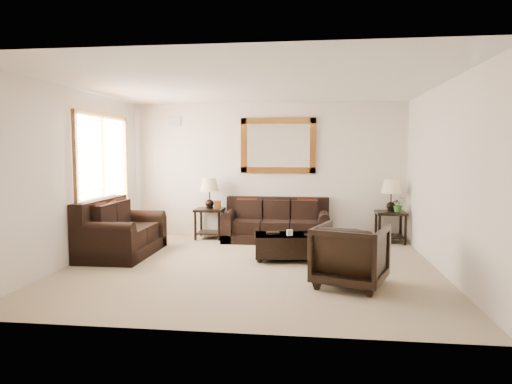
# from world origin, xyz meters

# --- Properties ---
(room) EXTENTS (5.51, 5.01, 2.71)m
(room) POSITION_xyz_m (0.00, 0.00, 1.35)
(room) COLOR gray
(room) RESTS_ON ground
(window) EXTENTS (0.07, 1.96, 1.66)m
(window) POSITION_xyz_m (-2.70, 0.90, 1.55)
(window) COLOR white
(window) RESTS_ON room
(mirror) EXTENTS (1.50, 0.06, 1.10)m
(mirror) POSITION_xyz_m (0.23, 2.47, 1.85)
(mirror) COLOR #542B10
(mirror) RESTS_ON room
(air_vent) EXTENTS (0.25, 0.02, 0.18)m
(air_vent) POSITION_xyz_m (-1.90, 2.48, 2.35)
(air_vent) COLOR #999999
(air_vent) RESTS_ON room
(sofa) EXTENTS (2.03, 0.88, 0.83)m
(sofa) POSITION_xyz_m (0.23, 2.10, 0.30)
(sofa) COLOR black
(sofa) RESTS_ON room
(loveseat) EXTENTS (0.99, 1.66, 0.94)m
(loveseat) POSITION_xyz_m (-2.30, 0.56, 0.34)
(loveseat) COLOR black
(loveseat) RESTS_ON room
(end_table_left) EXTENTS (0.55, 0.55, 1.21)m
(end_table_left) POSITION_xyz_m (-1.11, 2.18, 0.79)
(end_table_left) COLOR black
(end_table_left) RESTS_ON room
(end_table_right) EXTENTS (0.55, 0.55, 1.21)m
(end_table_right) POSITION_xyz_m (2.40, 2.19, 0.79)
(end_table_right) COLOR black
(end_table_right) RESTS_ON room
(coffee_table) EXTENTS (1.28, 0.79, 0.51)m
(coffee_table) POSITION_xyz_m (0.61, 0.53, 0.26)
(coffee_table) COLOR black
(coffee_table) RESTS_ON room
(armchair) EXTENTS (1.07, 1.04, 0.88)m
(armchair) POSITION_xyz_m (1.40, -0.79, 0.44)
(armchair) COLOR black
(armchair) RESTS_ON floor
(potted_plant) EXTENTS (0.32, 0.34, 0.23)m
(potted_plant) POSITION_xyz_m (2.52, 2.09, 0.71)
(potted_plant) COLOR #275E20
(potted_plant) RESTS_ON end_table_right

